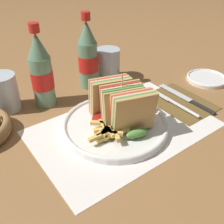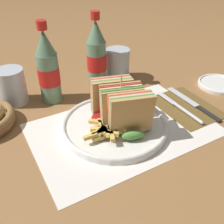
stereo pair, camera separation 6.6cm
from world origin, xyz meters
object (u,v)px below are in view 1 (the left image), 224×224
club_sandwich (121,105)px  coke_bottle_far (88,57)px  coke_bottle_near (41,73)px  side_saucer (207,78)px  fork (179,105)px  glass_near (108,66)px  plate_main (117,125)px  knife (186,98)px  glass_far (4,95)px

club_sandwich → coke_bottle_far: 0.25m
coke_bottle_near → side_saucer: 0.54m
fork → coke_bottle_near: (-0.29, 0.24, 0.09)m
club_sandwich → glass_near: (0.14, 0.24, -0.02)m
fork → plate_main: bearing=171.8°
knife → side_saucer: bearing=15.7°
fork → glass_near: glass_near is taller
knife → coke_bottle_far: size_ratio=0.88×
coke_bottle_far → glass_far: bearing=175.1°
coke_bottle_far → side_saucer: coke_bottle_far is taller
club_sandwich → coke_bottle_far: (0.06, 0.24, 0.03)m
plate_main → coke_bottle_far: 0.26m
plate_main → coke_bottle_near: size_ratio=1.16×
club_sandwich → coke_bottle_near: bearing=115.7°
plate_main → glass_far: bearing=126.7°
club_sandwich → fork: size_ratio=1.01×
glass_near → fork: bearing=-78.9°
coke_bottle_far → glass_far: size_ratio=2.25×
fork → glass_far: size_ratio=1.71×
knife → side_saucer: size_ratio=1.54×
club_sandwich → side_saucer: 0.40m
knife → plate_main: bearing=176.7°
fork → glass_far: glass_far is taller
coke_bottle_far → coke_bottle_near: bearing=-173.1°
knife → coke_bottle_near: coke_bottle_near is taller
fork → side_saucer: 0.21m
club_sandwich → knife: bearing=-2.7°
knife → club_sandwich: bearing=177.0°
club_sandwich → coke_bottle_far: size_ratio=0.77×
fork → knife: size_ratio=0.87×
club_sandwich → glass_far: (-0.20, 0.26, -0.02)m
coke_bottle_far → side_saucer: (0.34, -0.20, -0.09)m
coke_bottle_far → glass_near: bearing=4.3°
club_sandwich → coke_bottle_far: bearing=76.9°
glass_far → glass_near: bearing=-2.7°
fork → coke_bottle_far: bearing=116.5°
plate_main → club_sandwich: club_sandwich is taller
plate_main → fork: plate_main is taller
plate_main → coke_bottle_far: size_ratio=1.16×
fork → glass_far: 0.49m
knife → coke_bottle_far: coke_bottle_far is taller
coke_bottle_near → coke_bottle_far: bearing=6.9°
plate_main → side_saucer: 0.41m
club_sandwich → glass_near: size_ratio=1.73×
fork → glass_near: bearing=100.9°
plate_main → glass_far: size_ratio=2.60×
plate_main → knife: bearing=-3.1°
coke_bottle_far → fork: bearing=-63.2°
glass_far → club_sandwich: bearing=-51.9°
side_saucer → coke_bottle_far: bearing=148.9°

